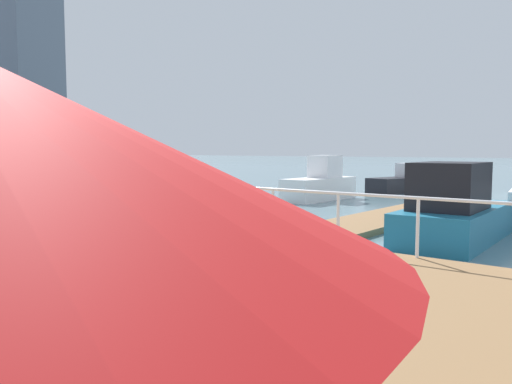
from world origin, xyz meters
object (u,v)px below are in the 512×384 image
(moored_boat_0, at_px, (454,212))
(pedestrian_0, at_px, (195,253))
(moored_boat_2, at_px, (320,184))
(moored_boat_4, at_px, (410,181))

(moored_boat_0, relative_size, pedestrian_0, 3.07)
(moored_boat_0, bearing_deg, moored_boat_2, 49.41)
(moored_boat_2, height_order, moored_boat_4, moored_boat_2)
(moored_boat_2, bearing_deg, moored_boat_0, -130.59)
(moored_boat_2, xyz_separation_m, moored_boat_4, (7.25, -1.32, -0.13))
(moored_boat_0, height_order, moored_boat_4, moored_boat_0)
(moored_boat_2, relative_size, pedestrian_0, 2.62)
(pedestrian_0, bearing_deg, moored_boat_4, 17.10)
(moored_boat_4, bearing_deg, pedestrian_0, -162.90)
(moored_boat_0, relative_size, moored_boat_2, 1.17)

